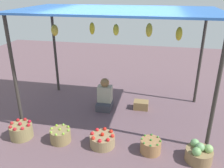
% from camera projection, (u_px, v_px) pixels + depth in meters
% --- Properties ---
extents(ground_plane, '(14.00, 14.00, 0.00)m').
position_uv_depth(ground_plane, '(116.00, 112.00, 5.60)').
color(ground_plane, '#684E55').
extents(market_stall_structure, '(4.08, 2.22, 2.37)m').
position_uv_depth(market_stall_structure, '(117.00, 18.00, 4.76)').
color(market_stall_structure, '#38332D').
rests_on(market_stall_structure, ground).
extents(vendor_person, '(0.36, 0.44, 0.78)m').
position_uv_depth(vendor_person, '(105.00, 97.00, 5.69)').
color(vendor_person, '#41414A').
rests_on(vendor_person, ground).
extents(basket_red_apples, '(0.44, 0.44, 0.34)m').
position_uv_depth(basket_red_apples, '(21.00, 131.00, 4.63)').
color(basket_red_apples, '#8E7E50').
rests_on(basket_red_apples, ground).
extents(basket_limes, '(0.40, 0.40, 0.29)m').
position_uv_depth(basket_limes, '(60.00, 135.00, 4.52)').
color(basket_limes, olive).
rests_on(basket_limes, ground).
extents(basket_red_tomatoes, '(0.47, 0.47, 0.28)m').
position_uv_depth(basket_red_tomatoes, '(102.00, 140.00, 4.40)').
color(basket_red_tomatoes, '#947C55').
rests_on(basket_red_tomatoes, ground).
extents(basket_green_chilies, '(0.37, 0.37, 0.28)m').
position_uv_depth(basket_green_chilies, '(151.00, 146.00, 4.22)').
color(basket_green_chilies, '#9E7146').
rests_on(basket_green_chilies, ground).
extents(basket_cabbages, '(0.46, 0.46, 0.35)m').
position_uv_depth(basket_cabbages, '(199.00, 153.00, 4.00)').
color(basket_cabbages, olive).
rests_on(basket_cabbages, ground).
extents(wooden_crate_near_vendor, '(0.35, 0.26, 0.20)m').
position_uv_depth(wooden_crate_near_vendor, '(141.00, 105.00, 5.74)').
color(wooden_crate_near_vendor, olive).
rests_on(wooden_crate_near_vendor, ground).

